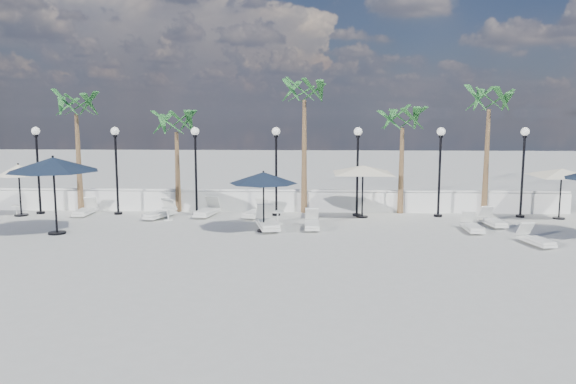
{
  "coord_description": "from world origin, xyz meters",
  "views": [
    {
      "loc": [
        1.49,
        -17.58,
        4.43
      ],
      "look_at": [
        0.65,
        3.21,
        1.5
      ],
      "focal_mm": 35.0,
      "sensor_mm": 36.0,
      "label": 1
    }
  ],
  "objects_px": {
    "lounger_5": "(312,223)",
    "lounger_8": "(536,239)",
    "parasol_navy_left": "(53,165)",
    "parasol_cream_sq_a": "(363,166)",
    "parasol_cream_small": "(18,171)",
    "lounger_6": "(493,221)",
    "parasol_navy_mid": "(263,178)",
    "lounger_2": "(207,211)",
    "lounger_0": "(160,213)",
    "lounger_3": "(256,212)",
    "lounger_1": "(85,210)",
    "lounger_4": "(267,222)",
    "parasol_cream_sq_b": "(562,169)",
    "lounger_7": "(472,226)"
  },
  "relations": [
    {
      "from": "lounger_0",
      "to": "lounger_4",
      "type": "distance_m",
      "value": 5.18
    },
    {
      "from": "parasol_navy_left",
      "to": "parasol_cream_sq_b",
      "type": "distance_m",
      "value": 20.25
    },
    {
      "from": "lounger_6",
      "to": "parasol_navy_left",
      "type": "xyz_separation_m",
      "value": [
        -16.59,
        -2.13,
        2.35
      ]
    },
    {
      "from": "lounger_8",
      "to": "parasol_cream_sq_a",
      "type": "xyz_separation_m",
      "value": [
        -5.41,
        4.91,
        2.02
      ]
    },
    {
      "from": "lounger_6",
      "to": "parasol_navy_mid",
      "type": "xyz_separation_m",
      "value": [
        -8.97,
        -1.38,
        1.82
      ]
    },
    {
      "from": "lounger_5",
      "to": "lounger_7",
      "type": "distance_m",
      "value": 6.04
    },
    {
      "from": "lounger_5",
      "to": "parasol_navy_left",
      "type": "height_order",
      "value": "parasol_navy_left"
    },
    {
      "from": "lounger_4",
      "to": "lounger_8",
      "type": "distance_m",
      "value": 9.54
    },
    {
      "from": "lounger_5",
      "to": "lounger_8",
      "type": "relative_size",
      "value": 1.02
    },
    {
      "from": "lounger_3",
      "to": "parasol_cream_sq_a",
      "type": "relative_size",
      "value": 0.38
    },
    {
      "from": "lounger_0",
      "to": "parasol_cream_small",
      "type": "distance_m",
      "value": 6.45
    },
    {
      "from": "lounger_0",
      "to": "parasol_cream_sq_a",
      "type": "xyz_separation_m",
      "value": [
        8.61,
        0.58,
        1.99
      ]
    },
    {
      "from": "lounger_3",
      "to": "lounger_6",
      "type": "height_order",
      "value": "lounger_3"
    },
    {
      "from": "lounger_8",
      "to": "lounger_5",
      "type": "bearing_deg",
      "value": 149.69
    },
    {
      "from": "lounger_6",
      "to": "parasol_cream_small",
      "type": "distance_m",
      "value": 19.93
    },
    {
      "from": "lounger_1",
      "to": "lounger_4",
      "type": "xyz_separation_m",
      "value": [
        8.2,
        -2.67,
        0.05
      ]
    },
    {
      "from": "lounger_1",
      "to": "lounger_4",
      "type": "relative_size",
      "value": 0.78
    },
    {
      "from": "lounger_0",
      "to": "lounger_2",
      "type": "distance_m",
      "value": 2.01
    },
    {
      "from": "lounger_1",
      "to": "parasol_navy_left",
      "type": "bearing_deg",
      "value": -83.14
    },
    {
      "from": "parasol_navy_left",
      "to": "lounger_8",
      "type": "bearing_deg",
      "value": -3.73
    },
    {
      "from": "lounger_1",
      "to": "parasol_cream_sq_b",
      "type": "distance_m",
      "value": 20.45
    },
    {
      "from": "lounger_2",
      "to": "parasol_navy_mid",
      "type": "distance_m",
      "value": 4.48
    },
    {
      "from": "lounger_1",
      "to": "lounger_4",
      "type": "bearing_deg",
      "value": -18.21
    },
    {
      "from": "parasol_navy_left",
      "to": "lounger_4",
      "type": "bearing_deg",
      "value": 8.43
    },
    {
      "from": "lounger_0",
      "to": "parasol_cream_sq_a",
      "type": "relative_size",
      "value": 0.39
    },
    {
      "from": "lounger_6",
      "to": "parasol_navy_mid",
      "type": "bearing_deg",
      "value": -178.54
    },
    {
      "from": "lounger_5",
      "to": "lounger_2",
      "type": "bearing_deg",
      "value": 150.39
    },
    {
      "from": "lounger_6",
      "to": "parasol_cream_sq_a",
      "type": "distance_m",
      "value": 5.64
    },
    {
      "from": "lounger_2",
      "to": "lounger_8",
      "type": "bearing_deg",
      "value": -12.4
    },
    {
      "from": "lounger_1",
      "to": "lounger_8",
      "type": "distance_m",
      "value": 18.16
    },
    {
      "from": "lounger_3",
      "to": "lounger_7",
      "type": "xyz_separation_m",
      "value": [
        8.43,
        -2.62,
        -0.02
      ]
    },
    {
      "from": "lounger_6",
      "to": "lounger_8",
      "type": "bearing_deg",
      "value": -89.94
    },
    {
      "from": "lounger_4",
      "to": "lounger_5",
      "type": "bearing_deg",
      "value": -8.3
    },
    {
      "from": "lounger_2",
      "to": "lounger_3",
      "type": "height_order",
      "value": "lounger_2"
    },
    {
      "from": "lounger_5",
      "to": "lounger_6",
      "type": "relative_size",
      "value": 0.99
    },
    {
      "from": "lounger_5",
      "to": "parasol_cream_sq_a",
      "type": "distance_m",
      "value": 3.87
    },
    {
      "from": "parasol_cream_sq_a",
      "to": "parasol_cream_small",
      "type": "height_order",
      "value": "parasol_cream_sq_a"
    },
    {
      "from": "lounger_7",
      "to": "parasol_cream_sq_b",
      "type": "distance_m",
      "value": 5.54
    },
    {
      "from": "lounger_3",
      "to": "parasol_cream_sq_b",
      "type": "distance_m",
      "value": 12.98
    },
    {
      "from": "lounger_5",
      "to": "parasol_cream_sq_a",
      "type": "bearing_deg",
      "value": 48.99
    },
    {
      "from": "lounger_6",
      "to": "parasol_cream_sq_a",
      "type": "height_order",
      "value": "parasol_cream_sq_a"
    },
    {
      "from": "lounger_4",
      "to": "parasol_navy_mid",
      "type": "xyz_separation_m",
      "value": [
        -0.11,
        -0.4,
        1.76
      ]
    },
    {
      "from": "lounger_6",
      "to": "parasol_cream_sq_b",
      "type": "relative_size",
      "value": 0.38
    },
    {
      "from": "lounger_0",
      "to": "lounger_8",
      "type": "height_order",
      "value": "lounger_0"
    },
    {
      "from": "parasol_cream_small",
      "to": "lounger_6",
      "type": "bearing_deg",
      "value": -4.18
    },
    {
      "from": "parasol_navy_left",
      "to": "parasol_cream_small",
      "type": "distance_m",
      "value": 4.85
    },
    {
      "from": "lounger_2",
      "to": "lounger_6",
      "type": "xyz_separation_m",
      "value": [
        11.69,
        -1.69,
        -0.03
      ]
    },
    {
      "from": "lounger_6",
      "to": "lounger_5",
      "type": "bearing_deg",
      "value": 179.43
    },
    {
      "from": "lounger_2",
      "to": "parasol_navy_left",
      "type": "height_order",
      "value": "parasol_navy_left"
    },
    {
      "from": "lounger_2",
      "to": "lounger_7",
      "type": "relative_size",
      "value": 1.18
    }
  ]
}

